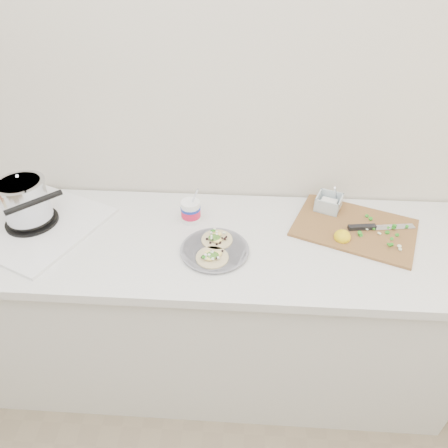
# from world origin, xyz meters

# --- Properties ---
(counter) EXTENTS (2.44, 0.66, 0.90)m
(counter) POSITION_xyz_m (0.00, 1.43, 0.45)
(counter) COLOR silver
(counter) RESTS_ON ground
(stove) EXTENTS (0.67, 0.65, 0.25)m
(stove) POSITION_xyz_m (-0.63, 1.46, 0.98)
(stove) COLOR silver
(stove) RESTS_ON counter
(taco_plate) EXTENTS (0.27, 0.27, 0.04)m
(taco_plate) POSITION_xyz_m (0.14, 1.34, 0.92)
(taco_plate) COLOR slate
(taco_plate) RESTS_ON counter
(tub) EXTENTS (0.08, 0.08, 0.19)m
(tub) POSITION_xyz_m (0.03, 1.53, 0.96)
(tub) COLOR white
(tub) RESTS_ON counter
(cutboard) EXTENTS (0.57, 0.49, 0.07)m
(cutboard) POSITION_xyz_m (0.71, 1.53, 0.92)
(cutboard) COLOR brown
(cutboard) RESTS_ON counter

